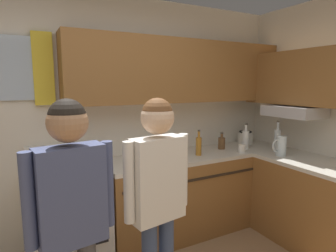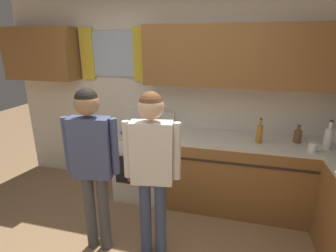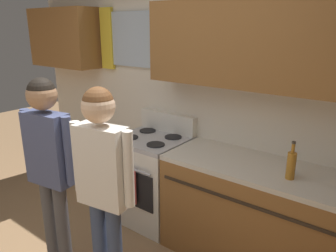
{
  "view_description": "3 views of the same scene",
  "coord_description": "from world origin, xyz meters",
  "views": [
    {
      "loc": [
        -0.64,
        -1.07,
        1.69
      ],
      "look_at": [
        0.48,
        1.05,
        1.33
      ],
      "focal_mm": 30.04,
      "sensor_mm": 36.0,
      "label": 1
    },
    {
      "loc": [
        0.78,
        -1.42,
        1.97
      ],
      "look_at": [
        0.16,
        0.98,
        1.17
      ],
      "focal_mm": 27.78,
      "sensor_mm": 36.0,
      "label": 2
    },
    {
      "loc": [
        1.69,
        -0.78,
        1.96
      ],
      "look_at": [
        0.29,
        1.05,
        1.25
      ],
      "focal_mm": 34.78,
      "sensor_mm": 36.0,
      "label": 3
    }
  ],
  "objects": [
    {
      "name": "back_wall_unit",
      "position": [
        0.08,
        1.82,
        1.51
      ],
      "size": [
        4.6,
        0.42,
        2.6
      ],
      "color": "silver",
      "rests_on": "ground"
    },
    {
      "name": "kitchen_counter_run",
      "position": [
        1.5,
        1.14,
        0.45
      ],
      "size": [
        2.24,
        2.07,
        0.9
      ],
      "color": "brown",
      "rests_on": "ground"
    },
    {
      "name": "stove_oven",
      "position": [
        -0.3,
        1.54,
        0.47
      ],
      "size": [
        0.67,
        0.67,
        1.1
      ],
      "color": "silver",
      "rests_on": "ground"
    },
    {
      "name": "bottle_squat_brown",
      "position": [
        1.5,
        1.58,
        0.98
      ],
      "size": [
        0.08,
        0.08,
        0.21
      ],
      "color": "brown",
      "rests_on": "kitchen_counter_run"
    },
    {
      "name": "bottle_milk_white",
      "position": [
        1.77,
        1.45,
        1.02
      ],
      "size": [
        0.08,
        0.08,
        0.31
      ],
      "color": "white",
      "rests_on": "kitchen_counter_run"
    },
    {
      "name": "bottle_tall_clear",
      "position": [
        1.98,
        1.16,
        1.04
      ],
      "size": [
        0.07,
        0.07,
        0.37
      ],
      "color": "silver",
      "rests_on": "kitchen_counter_run"
    },
    {
      "name": "bottle_oil_amber",
      "position": [
        1.08,
        1.46,
        1.01
      ],
      "size": [
        0.06,
        0.06,
        0.29
      ],
      "color": "#B27223",
      "rests_on": "kitchen_counter_run"
    },
    {
      "name": "mug_ceramic_white",
      "position": [
        1.6,
        1.34,
        0.95
      ],
      "size": [
        0.13,
        0.08,
        0.09
      ],
      "color": "white",
      "rests_on": "kitchen_counter_run"
    },
    {
      "name": "stovetop_kettle",
      "position": [
        2.0,
        1.7,
        1.0
      ],
      "size": [
        0.27,
        0.2,
        0.21
      ],
      "color": "silver",
      "rests_on": "kitchen_counter_run"
    },
    {
      "name": "water_pitcher",
      "position": [
        1.87,
        1.02,
        1.01
      ],
      "size": [
        0.19,
        0.11,
        0.22
      ],
      "color": "silver",
      "rests_on": "kitchen_counter_run"
    },
    {
      "name": "adult_left",
      "position": [
        -0.42,
        0.48,
        1.02
      ],
      "size": [
        0.5,
        0.22,
        1.61
      ],
      "color": "#4C4C51",
      "rests_on": "ground"
    },
    {
      "name": "adult_in_plaid",
      "position": [
        0.13,
        0.53,
        1.01
      ],
      "size": [
        0.49,
        0.22,
        1.6
      ],
      "color": "#38476B",
      "rests_on": "ground"
    }
  ]
}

